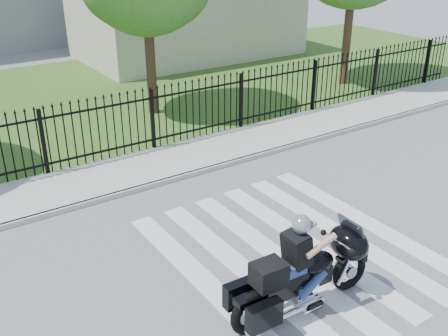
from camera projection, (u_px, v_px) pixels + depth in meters
ground at (294, 250)px, 10.31m from camera, size 120.00×120.00×0.00m
crosswalk at (294, 249)px, 10.31m from camera, size 5.00×5.50×0.01m
sidewalk at (171, 161)px, 14.05m from camera, size 40.00×2.00×0.12m
curb at (190, 174)px, 13.29m from camera, size 40.00×0.12×0.12m
grass_strip at (80, 98)px, 19.34m from camera, size 40.00×12.00×0.02m
iron_fence at (153, 121)px, 14.45m from camera, size 26.00×0.04×1.80m
building_low at (188, 18)px, 25.16m from camera, size 10.00×6.00×3.50m
motorcycle_rider at (301, 272)px, 8.38m from camera, size 2.81×0.88×1.86m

